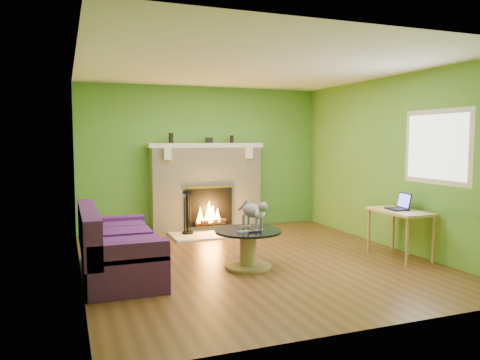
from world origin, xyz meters
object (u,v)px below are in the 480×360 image
at_px(sofa, 115,249).
at_px(cat, 252,214).
at_px(desk, 400,216).
at_px(coffee_table, 248,246).

xyz_separation_m(sofa, cat, (1.72, -0.18, 0.36)).
bearing_deg(cat, desk, -18.89).
distance_m(desk, cat, 2.11).
distance_m(coffee_table, cat, 0.41).
relative_size(coffee_table, cat, 1.38).
height_order(sofa, cat, cat).
bearing_deg(sofa, coffee_table, -8.13).
relative_size(sofa, coffee_table, 2.17).
relative_size(sofa, desk, 2.07).
xyz_separation_m(sofa, coffee_table, (1.64, -0.23, -0.04)).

